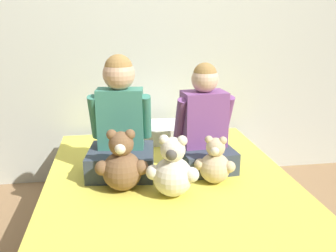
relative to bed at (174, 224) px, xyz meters
The scene contains 8 objects.
wall_behind_bed 1.52m from the bed, 90.00° to the left, with size 8.00×0.06×2.50m.
bed is the anchor object (origin of this frame).
child_on_left 0.60m from the bed, 132.46° to the left, with size 0.40×0.37×0.66m.
child_on_right 0.58m from the bed, 51.28° to the left, with size 0.35×0.34×0.61m.
teddy_bear_held_by_left_child 0.43m from the bed, behind, with size 0.27×0.20×0.32m.
teddy_bear_held_by_right_child 0.39m from the bed, 12.75° to the left, with size 0.21×0.16×0.26m.
teddy_bear_between_children 0.34m from the bed, 106.51° to the right, with size 0.25×0.20×0.31m.
pillow_at_headboard 0.84m from the bed, 90.00° to the left, with size 0.45×0.32×0.11m.
Camera 1 is at (-0.28, -1.62, 1.25)m, focal length 38.00 mm.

